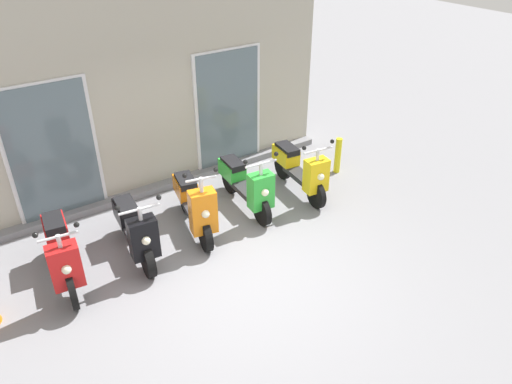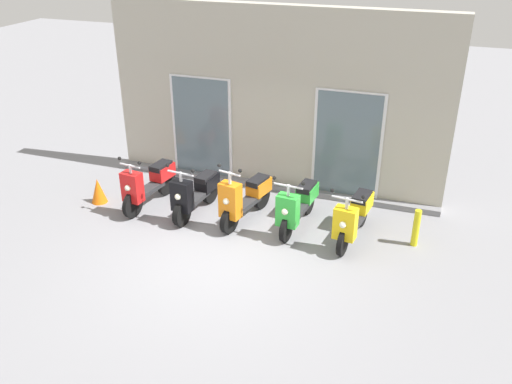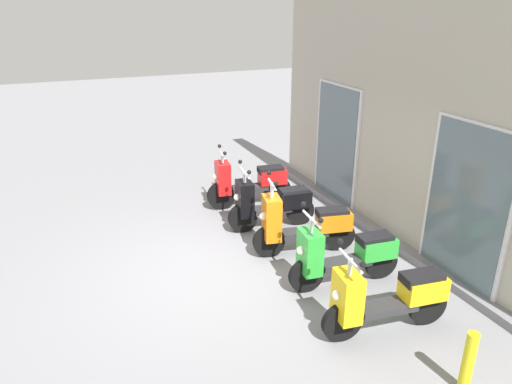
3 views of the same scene
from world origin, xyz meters
The scene contains 9 objects.
ground_plane centered at (0.00, 0.00, 0.00)m, with size 40.00×40.00×0.00m, color gray.
storefront_facade centered at (0.00, 3.01, 1.82)m, with size 7.09×0.50×3.79m.
scooter_red centered at (-2.05, 1.24, 0.50)m, with size 0.57×1.65×1.21m.
scooter_black centered at (-1.02, 1.23, 0.46)m, with size 0.61×1.55×1.20m.
scooter_orange centered at (-0.02, 1.30, 0.49)m, with size 0.66×1.62×1.33m.
scooter_green centered at (1.00, 1.40, 0.47)m, with size 0.60×1.64×1.22m.
scooter_yellow centered at (2.06, 1.29, 0.48)m, with size 0.61×1.62×1.19m.
traffic_cone centered at (-3.11, 1.01, 0.26)m, with size 0.32×0.32×0.52m, color orange.
curb_bollard centered at (3.14, 1.47, 0.35)m, with size 0.12×0.12×0.70m, color yellow.
Camera 3 is at (5.72, -1.93, 3.68)m, focal length 33.09 mm.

